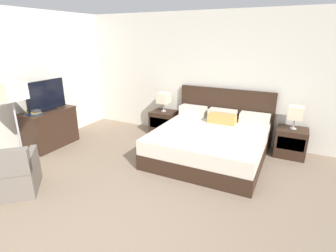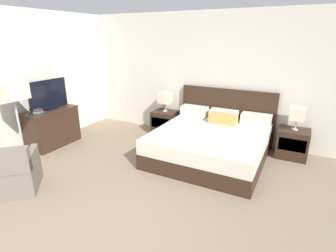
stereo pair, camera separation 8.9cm
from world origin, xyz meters
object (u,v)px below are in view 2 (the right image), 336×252
at_px(nightstand_right, 292,143).
at_px(floor_lamp, 13,96).
at_px(table_lamp_right, 297,114).
at_px(armchair_by_window, 11,173).
at_px(book_blue_cover, 36,111).
at_px(nightstand_left, 165,122).
at_px(dresser, 52,127).
at_px(tv, 49,95).
at_px(book_small_top, 36,110).
at_px(table_lamp_left, 165,98).
at_px(bed, 211,142).
at_px(book_red_cover, 36,113).

bearing_deg(nightstand_right, floor_lamp, -147.31).
xyz_separation_m(table_lamp_right, floor_lamp, (-4.08, -2.62, 0.43)).
bearing_deg(armchair_by_window, book_blue_cover, 127.70).
relative_size(nightstand_left, dresser, 0.53).
xyz_separation_m(tv, book_small_top, (0.01, -0.33, -0.22)).
relative_size(nightstand_left, table_lamp_left, 1.26).
height_order(bed, nightstand_right, bed).
bearing_deg(book_red_cover, bed, 22.31).
bearing_deg(armchair_by_window, table_lamp_left, 75.05).
distance_m(book_red_cover, floor_lamp, 0.90).
bearing_deg(nightstand_left, table_lamp_right, 0.03).
xyz_separation_m(nightstand_left, book_blue_cover, (-1.78, -1.98, 0.54)).
height_order(nightstand_right, armchair_by_window, armchair_by_window).
bearing_deg(nightstand_left, tv, -137.03).
xyz_separation_m(bed, book_small_top, (-3.12, -1.28, 0.54)).
bearing_deg(book_small_top, book_blue_cover, 180.00).
relative_size(table_lamp_right, armchair_by_window, 0.45).
bearing_deg(dresser, floor_lamp, -66.20).
distance_m(bed, tv, 3.36).
xyz_separation_m(book_small_top, armchair_by_window, (0.91, -1.20, -0.56)).
xyz_separation_m(table_lamp_right, tv, (-4.49, -1.65, 0.21)).
xyz_separation_m(nightstand_left, nightstand_right, (2.72, 0.00, 0.00)).
bearing_deg(table_lamp_left, book_red_cover, -131.67).
relative_size(tv, floor_lamp, 0.57).
bearing_deg(book_blue_cover, armchair_by_window, -52.30).
height_order(nightstand_left, tv, tv).
bearing_deg(dresser, armchair_by_window, -58.53).
xyz_separation_m(book_blue_cover, book_small_top, (0.02, 0.00, 0.03)).
bearing_deg(dresser, bed, 17.26).
xyz_separation_m(nightstand_right, armchair_by_window, (-3.57, -3.18, 0.01)).
bearing_deg(bed, tv, -163.14).
bearing_deg(armchair_by_window, tv, 120.98).
distance_m(table_lamp_right, dresser, 4.82).
distance_m(dresser, book_small_top, 0.54).
bearing_deg(table_lamp_left, table_lamp_right, 0.00).
height_order(nightstand_left, book_small_top, book_small_top).
height_order(book_small_top, floor_lamp, floor_lamp).
relative_size(nightstand_right, table_lamp_left, 1.26).
bearing_deg(armchair_by_window, book_small_top, 127.22).
height_order(tv, floor_lamp, floor_lamp).
bearing_deg(nightstand_right, tv, -159.83).
bearing_deg(tv, floor_lamp, -66.88).
xyz_separation_m(bed, dresser, (-3.13, -0.97, 0.09)).
bearing_deg(nightstand_right, nightstand_left, 180.00).
relative_size(bed, book_blue_cover, 8.32).
distance_m(dresser, book_red_cover, 0.49).
xyz_separation_m(dresser, book_blue_cover, (-0.00, -0.31, 0.41)).
bearing_deg(bed, floor_lamp, -144.82).
bearing_deg(book_small_top, bed, 22.36).
xyz_separation_m(table_lamp_left, book_blue_cover, (-1.78, -1.99, -0.04)).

